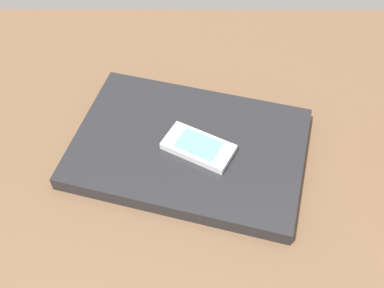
# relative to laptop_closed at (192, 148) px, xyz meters

# --- Properties ---
(desk_surface) EXTENTS (1.20, 0.80, 0.03)m
(desk_surface) POSITION_rel_laptop_closed_xyz_m (-0.00, -0.04, -0.03)
(desk_surface) COLOR brown
(desk_surface) RESTS_ON ground
(laptop_closed) EXTENTS (0.38, 0.30, 0.02)m
(laptop_closed) POSITION_rel_laptop_closed_xyz_m (0.00, 0.00, 0.00)
(laptop_closed) COLOR black
(laptop_closed) RESTS_ON desk_surface
(cell_phone_on_laptop) EXTENTS (0.11, 0.09, 0.01)m
(cell_phone_on_laptop) POSITION_rel_laptop_closed_xyz_m (0.01, -0.01, 0.02)
(cell_phone_on_laptop) COLOR silver
(cell_phone_on_laptop) RESTS_ON laptop_closed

